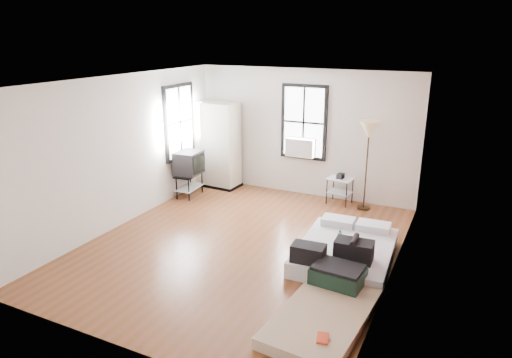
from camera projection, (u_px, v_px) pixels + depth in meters
The scene contains 8 objects.
ground at pixel (242, 245), 7.90m from camera, with size 6.00×6.00×0.00m, color brown.
room_shell at pixel (263, 144), 7.58m from camera, with size 5.02×6.02×2.80m.
mattress_main at pixel (345, 250), 7.33m from camera, with size 1.53×2.02×0.62m.
mattress_bare at pixel (328, 305), 5.94m from camera, with size 1.17×2.00×0.42m.
wardrobe at pixel (218, 145), 10.70m from camera, with size 1.05×0.64×2.00m.
side_table at pixel (340, 183), 9.70m from camera, with size 0.55×0.47×0.67m.
floor_lamp at pixel (369, 134), 9.07m from camera, with size 0.40×0.40×1.85m.
tv_stand at pixel (189, 164), 10.07m from camera, with size 0.55×0.76×1.03m.
Camera 1 is at (3.34, -6.35, 3.50)m, focal length 32.00 mm.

